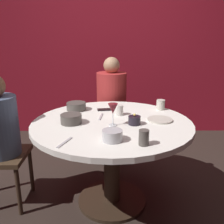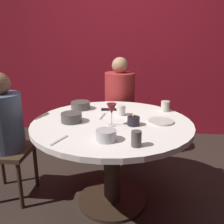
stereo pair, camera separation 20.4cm
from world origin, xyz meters
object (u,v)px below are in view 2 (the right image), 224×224
(bowl_salad_center, at_px, (81,105))
(cup_near_candle, at_px, (165,106))
(seated_diner_left, at_px, (4,123))
(cup_by_right_diner, at_px, (121,110))
(seated_diner_back, at_px, (120,98))
(wine_glass, at_px, (112,110))
(candle_holder, at_px, (133,121))
(bowl_small_white, at_px, (71,117))
(dinner_plate, at_px, (161,121))
(cell_phone, at_px, (109,109))
(dining_table, at_px, (112,140))
(cup_by_left_diner, at_px, (136,139))
(bowl_serving_large, at_px, (106,135))

(bowl_salad_center, bearing_deg, cup_near_candle, 0.47)
(seated_diner_left, xyz_separation_m, cup_by_right_diner, (0.99, 0.18, 0.09))
(seated_diner_back, bearing_deg, seated_diner_left, -46.28)
(wine_glass, bearing_deg, cup_near_candle, 44.08)
(seated_diner_back, relative_size, bowl_salad_center, 6.67)
(candle_holder, distance_m, cup_near_candle, 0.50)
(cup_near_candle, bearing_deg, wine_glass, -135.92)
(cup_near_candle, bearing_deg, cup_by_right_diner, -157.38)
(candle_holder, bearing_deg, wine_glass, -171.26)
(wine_glass, xyz_separation_m, bowl_small_white, (-0.33, 0.05, -0.09))
(seated_diner_left, xyz_separation_m, dinner_plate, (1.32, 0.02, 0.06))
(wine_glass, distance_m, bowl_small_white, 0.35)
(bowl_salad_center, relative_size, bowl_small_white, 1.07)
(seated_diner_back, bearing_deg, cell_phone, -6.53)
(seated_diner_left, relative_size, candle_holder, 11.80)
(bowl_salad_center, xyz_separation_m, cup_near_candle, (0.79, 0.01, 0.01))
(dining_table, xyz_separation_m, seated_diner_back, (0.00, 0.89, 0.14))
(seated_diner_left, distance_m, seated_diner_back, 1.28)
(dining_table, distance_m, cup_by_right_diner, 0.28)
(candle_holder, xyz_separation_m, cup_by_left_diner, (0.02, -0.39, 0.02))
(seated_diner_back, height_order, bowl_salad_center, seated_diner_back)
(seated_diner_left, distance_m, bowl_salad_center, 0.69)
(dinner_plate, bearing_deg, seated_diner_left, -179.17)
(seated_diner_left, distance_m, dinner_plate, 1.32)
(cup_by_right_diner, bearing_deg, bowl_serving_large, -96.74)
(candle_holder, xyz_separation_m, cell_phone, (-0.24, 0.40, -0.03))
(bowl_serving_large, distance_m, cup_by_right_diner, 0.57)
(bowl_serving_large, bearing_deg, seated_diner_back, 89.91)
(bowl_small_white, relative_size, cup_near_candle, 1.78)
(dining_table, relative_size, dinner_plate, 6.31)
(seated_diner_back, height_order, dinner_plate, seated_diner_back)
(cup_by_left_diner, bearing_deg, candle_holder, 93.62)
(dining_table, xyz_separation_m, dinner_plate, (0.39, 0.02, 0.17))
(bowl_small_white, bearing_deg, dining_table, 7.58)
(candle_holder, bearing_deg, cup_near_candle, 55.49)
(seated_diner_back, relative_size, cup_by_right_diner, 13.35)
(cup_near_candle, bearing_deg, seated_diner_back, 129.84)
(wine_glass, relative_size, dinner_plate, 0.86)
(candle_holder, bearing_deg, dining_table, 157.68)
(seated_diner_left, bearing_deg, seated_diner_back, 43.72)
(cell_phone, relative_size, bowl_salad_center, 0.78)
(candle_holder, distance_m, bowl_salad_center, 0.65)
(seated_diner_left, height_order, wine_glass, seated_diner_left)
(seated_diner_left, bearing_deg, bowl_serving_large, -22.88)
(dining_table, bearing_deg, candle_holder, -22.32)
(bowl_serving_large, distance_m, cup_near_candle, 0.86)
(dining_table, distance_m, bowl_serving_large, 0.44)
(dining_table, relative_size, cup_by_right_diner, 14.49)
(seated_diner_left, distance_m, cup_by_right_diner, 1.01)
(bowl_serving_large, relative_size, bowl_small_white, 0.81)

